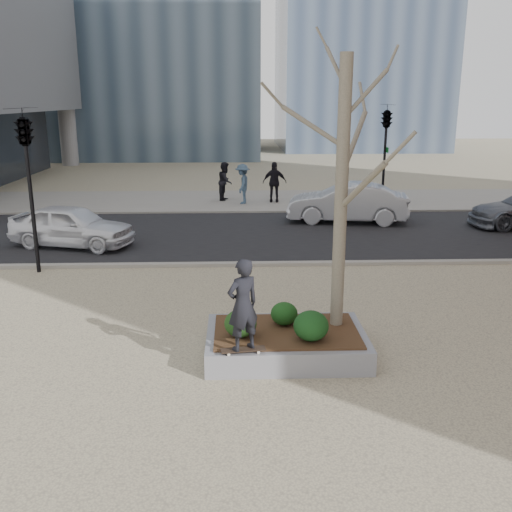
{
  "coord_description": "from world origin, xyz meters",
  "views": [
    {
      "loc": [
        0.07,
        -9.97,
        4.72
      ],
      "look_at": [
        0.5,
        2.0,
        1.4
      ],
      "focal_mm": 40.0,
      "sensor_mm": 36.0,
      "label": 1
    }
  ],
  "objects_px": {
    "planter": "(286,343)",
    "police_car": "(72,226)",
    "skateboard": "(243,351)",
    "skateboarder": "(243,305)"
  },
  "relations": [
    {
      "from": "planter",
      "to": "skateboarder",
      "type": "distance_m",
      "value": 1.64
    },
    {
      "from": "planter",
      "to": "skateboard",
      "type": "bearing_deg",
      "value": -133.28
    },
    {
      "from": "planter",
      "to": "police_car",
      "type": "distance_m",
      "value": 10.53
    },
    {
      "from": "skateboard",
      "to": "police_car",
      "type": "height_order",
      "value": "police_car"
    },
    {
      "from": "skateboarder",
      "to": "skateboard",
      "type": "bearing_deg",
      "value": -121.02
    },
    {
      "from": "planter",
      "to": "police_car",
      "type": "height_order",
      "value": "police_car"
    },
    {
      "from": "planter",
      "to": "skateboard",
      "type": "height_order",
      "value": "skateboard"
    },
    {
      "from": "skateboarder",
      "to": "police_car",
      "type": "bearing_deg",
      "value": -90.55
    },
    {
      "from": "planter",
      "to": "skateboarder",
      "type": "bearing_deg",
      "value": -133.28
    },
    {
      "from": "skateboard",
      "to": "skateboarder",
      "type": "xyz_separation_m",
      "value": [
        0.0,
        -0.0,
        0.85
      ]
    }
  ]
}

